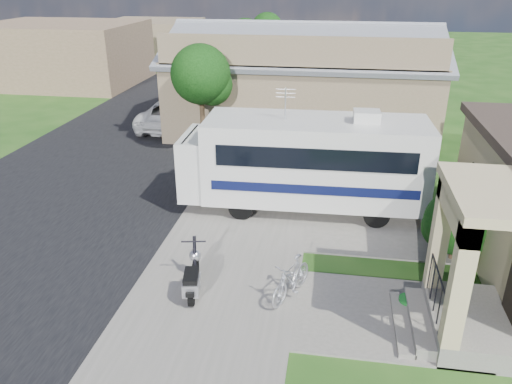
# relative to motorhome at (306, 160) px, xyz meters

# --- Properties ---
(ground) EXTENTS (120.00, 120.00, 0.00)m
(ground) POSITION_rel_motorhome_xyz_m (-0.79, -4.35, -1.68)
(ground) COLOR #1B4613
(street_slab) EXTENTS (9.00, 80.00, 0.02)m
(street_slab) POSITION_rel_motorhome_xyz_m (-8.29, 5.65, -1.67)
(street_slab) COLOR black
(street_slab) RESTS_ON ground
(sidewalk_slab) EXTENTS (4.00, 80.00, 0.06)m
(sidewalk_slab) POSITION_rel_motorhome_xyz_m (-1.79, 5.65, -1.65)
(sidewalk_slab) COLOR #64615A
(sidewalk_slab) RESTS_ON ground
(driveway_slab) EXTENTS (7.00, 6.00, 0.05)m
(driveway_slab) POSITION_rel_motorhome_xyz_m (0.71, 0.15, -1.66)
(driveway_slab) COLOR #64615A
(driveway_slab) RESTS_ON ground
(walk_slab) EXTENTS (4.00, 3.00, 0.05)m
(walk_slab) POSITION_rel_motorhome_xyz_m (2.21, -5.35, -1.66)
(walk_slab) COLOR #64615A
(walk_slab) RESTS_ON ground
(warehouse) EXTENTS (12.50, 8.40, 5.04)m
(warehouse) POSITION_rel_motorhome_xyz_m (-0.79, 9.62, 0.31)
(warehouse) COLOR brown
(warehouse) RESTS_ON ground
(distant_bldg_far) EXTENTS (10.00, 8.00, 4.00)m
(distant_bldg_far) POSITION_rel_motorhome_xyz_m (-17.79, 17.65, 0.32)
(distant_bldg_far) COLOR brown
(distant_bldg_far) RESTS_ON ground
(distant_bldg_near) EXTENTS (8.00, 7.00, 3.20)m
(distant_bldg_near) POSITION_rel_motorhome_xyz_m (-15.79, 29.65, -0.08)
(distant_bldg_near) COLOR brown
(distant_bldg_near) RESTS_ON ground
(street_tree_a) EXTENTS (2.44, 2.40, 4.58)m
(street_tree_a) POSITION_rel_motorhome_xyz_m (-4.49, 4.70, 1.57)
(street_tree_a) COLOR #332316
(street_tree_a) RESTS_ON ground
(street_tree_b) EXTENTS (2.44, 2.40, 4.73)m
(street_tree_b) POSITION_rel_motorhome_xyz_m (-4.49, 14.70, 1.71)
(street_tree_b) COLOR #332316
(street_tree_b) RESTS_ON ground
(street_tree_c) EXTENTS (2.44, 2.40, 4.42)m
(street_tree_c) POSITION_rel_motorhome_xyz_m (-4.49, 23.70, 1.42)
(street_tree_c) COLOR #332316
(street_tree_c) RESTS_ON ground
(motorhome) EXTENTS (7.71, 2.68, 3.92)m
(motorhome) POSITION_rel_motorhome_xyz_m (0.00, 0.00, 0.00)
(motorhome) COLOR beige
(motorhome) RESTS_ON ground
(shrub) EXTENTS (1.91, 1.83, 2.35)m
(shrub) POSITION_rel_motorhome_xyz_m (4.22, -2.50, -0.48)
(shrub) COLOR #332316
(shrub) RESTS_ON ground
(scooter) EXTENTS (0.70, 1.71, 1.13)m
(scooter) POSITION_rel_motorhome_xyz_m (-2.27, -5.23, -1.18)
(scooter) COLOR black
(scooter) RESTS_ON ground
(bicycle) EXTENTS (1.12, 1.70, 1.00)m
(bicycle) POSITION_rel_motorhome_xyz_m (0.05, -5.01, -1.18)
(bicycle) COLOR #B4B4BC
(bicycle) RESTS_ON ground
(pickup_truck) EXTENTS (2.77, 5.42, 1.47)m
(pickup_truck) POSITION_rel_motorhome_xyz_m (-6.98, 8.36, -0.95)
(pickup_truck) COLOR silver
(pickup_truck) RESTS_ON ground
(van) EXTENTS (3.14, 6.40, 1.79)m
(van) POSITION_rel_motorhome_xyz_m (-7.22, 15.67, -0.79)
(van) COLOR silver
(van) RESTS_ON ground
(garden_hose) EXTENTS (0.45, 0.45, 0.20)m
(garden_hose) POSITION_rel_motorhome_xyz_m (2.78, -4.89, -1.58)
(garden_hose) COLOR #125C1D
(garden_hose) RESTS_ON ground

